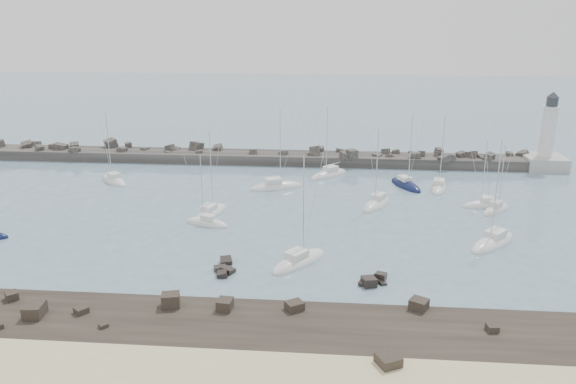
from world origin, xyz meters
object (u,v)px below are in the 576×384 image
object	(u,v)px
sailboat_4	(276,187)
sailboat_9	(484,206)
sailboat_3	(211,214)
sailboat_5	(207,224)
sailboat_12	(496,210)
sailboat_10	(439,188)
sailboat_1	(114,181)
sailboat_8	(406,186)
sailboat_7	(299,262)
sailboat_13	(329,175)
sailboat_11	(493,243)
sailboat_6	(377,205)
lighthouse	(545,152)

from	to	relation	value
sailboat_4	sailboat_9	xyz separation A→B (m)	(31.35, -6.35, -0.01)
sailboat_3	sailboat_5	distance (m)	3.95
sailboat_12	sailboat_10	bearing A→B (deg)	121.60
sailboat_1	sailboat_8	xyz separation A→B (m)	(48.66, 1.46, 0.00)
sailboat_7	sailboat_13	world-z (taller)	sailboat_7
sailboat_11	sailboat_13	xyz separation A→B (m)	(-20.55, 28.70, 0.00)
sailboat_6	sailboat_12	xyz separation A→B (m)	(16.90, -0.91, -0.01)
sailboat_8	sailboat_9	bearing A→B (deg)	-41.65
sailboat_7	sailboat_8	xyz separation A→B (m)	(15.44, 30.98, 0.00)
sailboat_3	sailboat_12	world-z (taller)	sailboat_3
sailboat_5	sailboat_6	bearing A→B (deg)	22.87
sailboat_1	sailboat_3	xyz separation A→B (m)	(19.72, -14.47, -0.01)
sailboat_7	sailboat_12	size ratio (longest dim) A/B	1.29
sailboat_5	sailboat_4	bearing A→B (deg)	66.14
sailboat_7	sailboat_10	world-z (taller)	sailboat_7
lighthouse	sailboat_9	bearing A→B (deg)	-125.05
sailboat_5	sailboat_9	bearing A→B (deg)	15.38
sailboat_1	sailboat_8	size ratio (longest dim) A/B	1.00
sailboat_13	sailboat_6	bearing A→B (deg)	-64.53
sailboat_10	sailboat_5	bearing A→B (deg)	-150.35
sailboat_3	sailboat_9	distance (m)	39.83
sailboat_4	sailboat_8	bearing A→B (deg)	7.64
sailboat_1	sailboat_9	bearing A→B (deg)	-7.44
sailboat_6	sailboat_10	distance (m)	14.14
sailboat_3	sailboat_7	size ratio (longest dim) A/B	0.93
sailboat_3	sailboat_12	xyz separation A→B (m)	(40.49, 4.96, 0.01)
lighthouse	sailboat_4	size ratio (longest dim) A/B	1.04
sailboat_9	sailboat_12	xyz separation A→B (m)	(1.24, -1.80, 0.01)
sailboat_5	sailboat_8	distance (m)	34.80
sailboat_6	sailboat_8	distance (m)	11.40
sailboat_10	sailboat_11	size ratio (longest dim) A/B	0.90
sailboat_1	sailboat_4	size ratio (longest dim) A/B	0.92
sailboat_6	sailboat_10	bearing A→B (deg)	41.81
sailboat_8	sailboat_13	bearing A→B (deg)	157.53
sailboat_4	sailboat_7	world-z (taller)	sailboat_4
sailboat_4	sailboat_7	distance (m)	28.71
sailboat_12	sailboat_7	bearing A→B (deg)	-143.46
sailboat_3	sailboat_9	bearing A→B (deg)	9.78
sailboat_3	sailboat_7	world-z (taller)	sailboat_7
sailboat_11	sailboat_13	distance (m)	35.30
sailboat_5	sailboat_10	world-z (taller)	sailboat_10
sailboat_1	sailboat_11	size ratio (longest dim) A/B	0.90
lighthouse	sailboat_1	world-z (taller)	lighthouse
sailboat_3	sailboat_6	distance (m)	24.31
sailboat_9	sailboat_10	bearing A→B (deg)	120.95
sailboat_3	sailboat_6	xyz separation A→B (m)	(23.60, 5.87, 0.02)
sailboat_5	sailboat_7	xyz separation A→B (m)	(13.14, -11.11, 0.00)
sailboat_11	sailboat_4	bearing A→B (deg)	144.50
sailboat_5	sailboat_10	xyz separation A→B (m)	(33.77, 19.23, 0.01)
sailboat_5	sailboat_11	bearing A→B (deg)	-5.65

